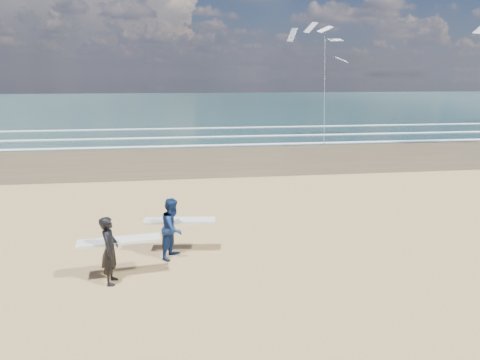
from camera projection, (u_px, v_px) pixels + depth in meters
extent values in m
cube|color=#483C26|center=(447.00, 151.00, 31.04)|extent=(220.00, 12.00, 0.01)
cube|color=#183334|center=(280.00, 103.00, 82.97)|extent=(220.00, 100.00, 0.02)
cube|color=white|center=(413.00, 141.00, 35.65)|extent=(220.00, 0.50, 0.05)
cube|color=white|center=(386.00, 133.00, 40.17)|extent=(220.00, 0.50, 0.05)
cube|color=white|center=(359.00, 125.00, 46.42)|extent=(220.00, 0.50, 0.05)
imported|color=black|center=(110.00, 250.00, 11.24)|extent=(0.47, 0.69, 1.86)
cube|color=silver|center=(119.00, 241.00, 11.57)|extent=(2.25, 0.78, 0.07)
imported|color=#0E2250|center=(173.00, 228.00, 12.89)|extent=(1.04, 1.13, 1.86)
cube|color=silver|center=(180.00, 221.00, 13.23)|extent=(2.24, 0.73, 0.07)
cube|color=slate|center=(324.00, 143.00, 34.34)|extent=(0.12, 0.12, 0.10)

